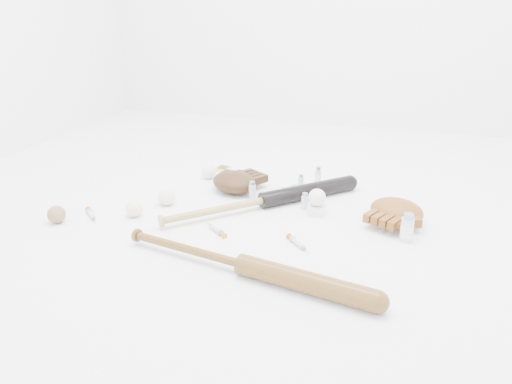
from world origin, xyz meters
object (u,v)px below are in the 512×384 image
(bat_wood, at_px, (242,264))
(glove_dark, at_px, (234,182))
(bat_dark, at_px, (264,200))
(pedestal, at_px, (316,210))

(bat_wood, relative_size, glove_dark, 3.63)
(bat_wood, xyz_separation_m, glove_dark, (-0.26, 0.64, 0.01))
(bat_dark, xyz_separation_m, glove_dark, (-0.18, 0.13, 0.01))
(bat_wood, distance_m, glove_dark, 0.69)
(pedestal, bearing_deg, bat_wood, -104.05)
(bat_wood, bearing_deg, pedestal, 86.42)
(bat_dark, bearing_deg, glove_dark, 97.12)
(bat_dark, bearing_deg, bat_wood, -125.78)
(bat_dark, relative_size, pedestal, 13.71)
(glove_dark, relative_size, pedestal, 3.70)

